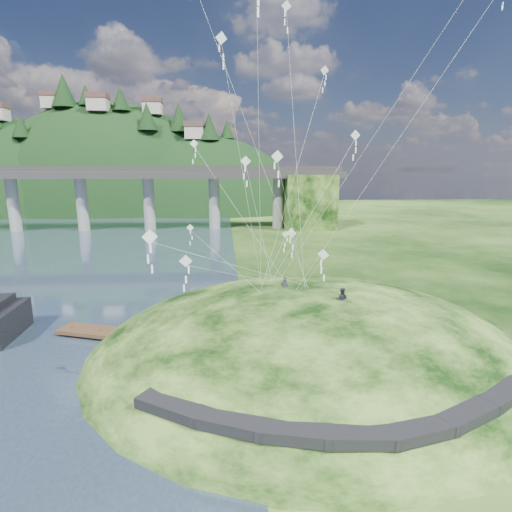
{
  "coord_description": "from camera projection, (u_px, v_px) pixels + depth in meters",
  "views": [
    {
      "loc": [
        1.36,
        -27.2,
        14.24
      ],
      "look_at": [
        4.0,
        6.0,
        7.0
      ],
      "focal_mm": 28.0,
      "sensor_mm": 36.0,
      "label": 1
    }
  ],
  "objects": [
    {
      "name": "kite_swarm",
      "position": [
        280.0,
        126.0,
        26.98
      ],
      "size": [
        20.89,
        16.28,
        19.46
      ],
      "color": "white",
      "rests_on": "ground"
    },
    {
      "name": "wooden_dock",
      "position": [
        131.0,
        335.0,
        33.97
      ],
      "size": [
        13.45,
        6.23,
        0.96
      ],
      "color": "#3E2919",
      "rests_on": "ground"
    },
    {
      "name": "far_ridge",
      "position": [
        102.0,
        230.0,
        146.63
      ],
      "size": [
        153.0,
        70.0,
        94.5
      ],
      "color": "black",
      "rests_on": "ground"
    },
    {
      "name": "footpath",
      "position": [
        349.0,
        416.0,
        20.06
      ],
      "size": [
        22.29,
        5.84,
        0.83
      ],
      "color": "black",
      "rests_on": "ground"
    },
    {
      "name": "grass_hill",
      "position": [
        309.0,
        368.0,
        32.3
      ],
      "size": [
        36.0,
        32.0,
        13.0
      ],
      "color": "black",
      "rests_on": "ground"
    },
    {
      "name": "kite_flyers",
      "position": [
        325.0,
        285.0,
        29.9
      ],
      "size": [
        4.59,
        4.05,
        1.77
      ],
      "color": "#282A36",
      "rests_on": "ground"
    },
    {
      "name": "bridge",
      "position": [
        105.0,
        189.0,
        93.56
      ],
      "size": [
        160.0,
        11.0,
        15.0
      ],
      "color": "#2D2B2B",
      "rests_on": "ground"
    },
    {
      "name": "ground",
      "position": [
        208.0,
        367.0,
        29.41
      ],
      "size": [
        320.0,
        320.0,
        0.0
      ],
      "primitive_type": "plane",
      "color": "black",
      "rests_on": "ground"
    }
  ]
}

